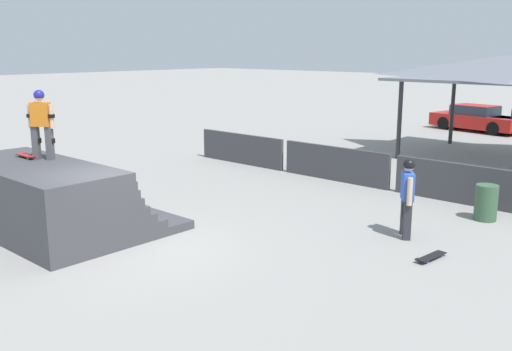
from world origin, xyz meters
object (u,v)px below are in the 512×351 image
skater_on_deck (41,120)px  bystander_walking (407,191)px  skateboard_on_ground (430,257)px  parked_car_red (476,119)px  skateboard_on_deck (27,156)px  trash_bin (486,203)px

skater_on_deck → bystander_walking: 8.14m
bystander_walking → skater_on_deck: bearing=89.5°
skateboard_on_ground → bystander_walking: bearing=-125.9°
bystander_walking → parked_car_red: bearing=-19.5°
skater_on_deck → bystander_walking: skater_on_deck is taller
bystander_walking → parked_car_red: size_ratio=0.38×
skateboard_on_deck → skater_on_deck: bearing=22.9°
skater_on_deck → skateboard_on_deck: bearing=168.3°
trash_bin → parked_car_red: (-6.08, 14.74, 0.18)m
skateboard_on_deck → parked_car_red: (1.64, 22.04, -0.99)m
skater_on_deck → skateboard_on_deck: size_ratio=2.05×
parked_car_red → skateboard_on_deck: bearing=-84.9°
skater_on_deck → skateboard_on_ground: skater_on_deck is taller
skateboard_on_deck → bystander_walking: 8.50m
skateboard_on_ground → trash_bin: trash_bin is taller
skateboard_on_deck → skateboard_on_ground: 9.02m
skateboard_on_ground → parked_car_red: size_ratio=0.18×
trash_bin → parked_car_red: parked_car_red is taller
skater_on_deck → bystander_walking: size_ratio=0.90×
skateboard_on_ground → parked_car_red: 19.14m
skateboard_on_deck → parked_car_red: bearing=86.3°
trash_bin → skateboard_on_ground: bearing=-86.1°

